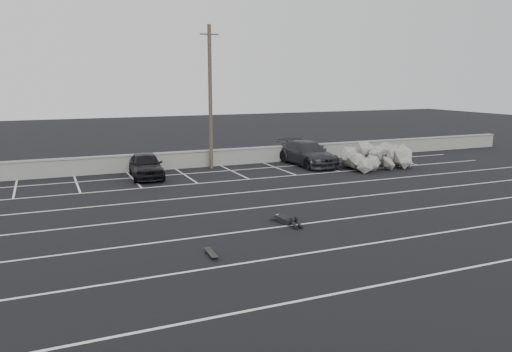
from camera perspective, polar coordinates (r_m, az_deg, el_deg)
name	(u,v)px	position (r m, az deg, el deg)	size (l,w,h in m)	color
ground	(314,223)	(19.71, 6.64, -5.31)	(120.00, 120.00, 0.00)	black
seawall	(205,158)	(32.20, -5.82, 2.05)	(50.00, 0.45, 1.06)	gray
stall_lines	(266,198)	(23.46, 1.10, -2.58)	(36.00, 20.05, 0.01)	silver
car_left	(146,165)	(29.03, -12.46, 1.23)	(1.71, 4.26, 1.45)	black
car_right	(308,153)	(32.74, 5.93, 2.59)	(2.15, 5.29, 1.54)	#222328
utility_pole	(210,97)	(31.12, -5.24, 8.95)	(1.17, 0.23, 8.76)	#4C4238
trash_bin	(319,152)	(35.16, 7.23, 2.72)	(0.84, 0.84, 1.03)	#2A2A2D
riprap_pile	(373,160)	(32.34, 13.27, 1.76)	(5.44, 3.73, 1.35)	#9F9E95
person	(284,217)	(19.61, 3.18, -4.68)	(1.06, 2.24, 0.43)	black
skateboard	(211,253)	(16.04, -5.12, -8.81)	(0.26, 0.84, 0.10)	black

